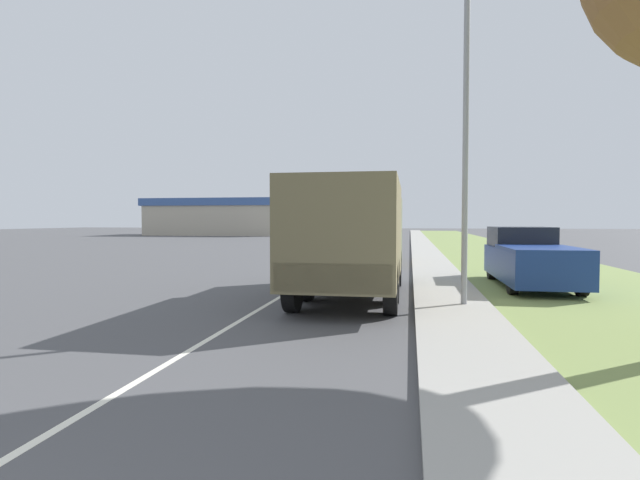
# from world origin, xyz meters

# --- Properties ---
(ground_plane) EXTENTS (180.00, 180.00, 0.00)m
(ground_plane) POSITION_xyz_m (0.00, 40.00, 0.00)
(ground_plane) COLOR #4C4C4F
(lane_centre_stripe) EXTENTS (0.12, 120.00, 0.00)m
(lane_centre_stripe) POSITION_xyz_m (0.00, 40.00, 0.00)
(lane_centre_stripe) COLOR silver
(lane_centre_stripe) RESTS_ON ground
(sidewalk_right) EXTENTS (1.80, 120.00, 0.12)m
(sidewalk_right) POSITION_xyz_m (4.50, 40.00, 0.06)
(sidewalk_right) COLOR #9E9B93
(sidewalk_right) RESTS_ON ground
(grass_strip_right) EXTENTS (7.00, 120.00, 0.02)m
(grass_strip_right) POSITION_xyz_m (8.90, 40.00, 0.01)
(grass_strip_right) COLOR olive
(grass_strip_right) RESTS_ON ground
(military_truck) EXTENTS (2.53, 7.47, 3.05)m
(military_truck) POSITION_xyz_m (1.96, 12.74, 1.73)
(military_truck) COLOR #606647
(military_truck) RESTS_ON ground
(car_nearest_ahead) EXTENTS (1.74, 4.79, 1.43)m
(car_nearest_ahead) POSITION_xyz_m (2.03, 23.49, 0.65)
(car_nearest_ahead) COLOR tan
(car_nearest_ahead) RESTS_ON ground
(car_second_ahead) EXTENTS (1.73, 4.09, 1.71)m
(car_second_ahead) POSITION_xyz_m (-1.84, 39.70, 0.76)
(car_second_ahead) COLOR #B7BABF
(car_second_ahead) RESTS_ON ground
(car_third_ahead) EXTENTS (1.70, 4.30, 1.59)m
(car_third_ahead) POSITION_xyz_m (-2.19, 55.09, 0.71)
(car_third_ahead) COLOR silver
(car_third_ahead) RESTS_ON ground
(pickup_truck) EXTENTS (2.04, 5.52, 1.85)m
(pickup_truck) POSITION_xyz_m (7.23, 16.09, 0.90)
(pickup_truck) COLOR navy
(pickup_truck) RESTS_ON grass_strip_right
(lamp_post) EXTENTS (1.69, 0.24, 7.93)m
(lamp_post) POSITION_xyz_m (4.56, 11.52, 4.78)
(lamp_post) COLOR gray
(lamp_post) RESTS_ON sidewalk_right
(building_distant) EXTENTS (20.36, 9.82, 5.07)m
(building_distant) POSITION_xyz_m (-22.62, 66.46, 2.57)
(building_distant) COLOR #B2A893
(building_distant) RESTS_ON ground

